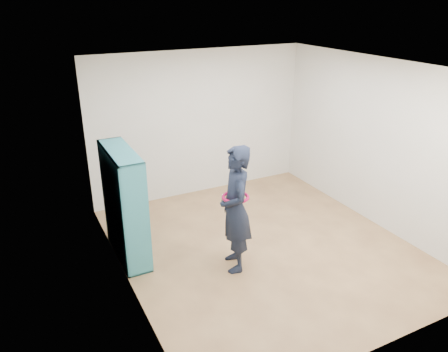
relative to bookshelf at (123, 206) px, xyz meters
name	(u,v)px	position (x,y,z in m)	size (l,w,h in m)	color
floor	(264,247)	(1.84, -0.71, -0.77)	(4.50, 4.50, 0.00)	brown
ceiling	(271,67)	(1.84, -0.71, 1.83)	(4.50, 4.50, 0.00)	white
wall_left	(122,192)	(-0.16, -0.71, 0.53)	(0.02, 4.50, 2.60)	silver
wall_right	(376,143)	(3.84, -0.71, 0.53)	(0.02, 4.50, 2.60)	silver
wall_back	(200,124)	(1.84, 1.54, 0.53)	(4.00, 0.02, 2.60)	silver
wall_front	(395,242)	(1.84, -2.96, 0.53)	(4.00, 0.02, 2.60)	silver
bookshelf	(123,206)	(0.00, 0.00, 0.00)	(0.34, 1.18, 1.57)	teal
person	(235,209)	(1.24, -0.95, 0.09)	(0.57, 0.72, 1.73)	black
smartphone	(223,200)	(1.11, -0.83, 0.21)	(0.01, 0.09, 0.13)	silver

